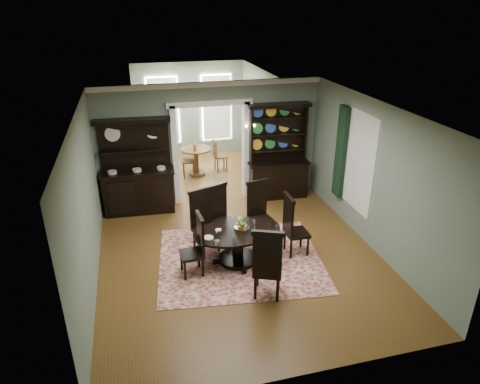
{
  "coord_description": "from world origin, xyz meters",
  "views": [
    {
      "loc": [
        -1.82,
        -6.99,
        4.75
      ],
      "look_at": [
        0.13,
        0.6,
        1.2
      ],
      "focal_mm": 32.0,
      "sensor_mm": 36.0,
      "label": 1
    }
  ],
  "objects_px": {
    "dining_table": "(238,240)",
    "welsh_dresser": "(278,164)",
    "sideboard": "(138,180)",
    "parlor_table": "(197,158)"
  },
  "relations": [
    {
      "from": "dining_table",
      "to": "welsh_dresser",
      "type": "relative_size",
      "value": 0.74
    },
    {
      "from": "sideboard",
      "to": "welsh_dresser",
      "type": "height_order",
      "value": "welsh_dresser"
    },
    {
      "from": "dining_table",
      "to": "welsh_dresser",
      "type": "distance_m",
      "value": 3.29
    },
    {
      "from": "welsh_dresser",
      "to": "sideboard",
      "type": "bearing_deg",
      "value": -176.78
    },
    {
      "from": "welsh_dresser",
      "to": "parlor_table",
      "type": "bearing_deg",
      "value": 135.51
    },
    {
      "from": "sideboard",
      "to": "welsh_dresser",
      "type": "relative_size",
      "value": 0.93
    },
    {
      "from": "dining_table",
      "to": "welsh_dresser",
      "type": "bearing_deg",
      "value": 52.24
    },
    {
      "from": "dining_table",
      "to": "welsh_dresser",
      "type": "height_order",
      "value": "welsh_dresser"
    },
    {
      "from": "dining_table",
      "to": "parlor_table",
      "type": "xyz_separation_m",
      "value": [
        -0.05,
        4.73,
        0.06
      ]
    },
    {
      "from": "dining_table",
      "to": "parlor_table",
      "type": "distance_m",
      "value": 4.73
    }
  ]
}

